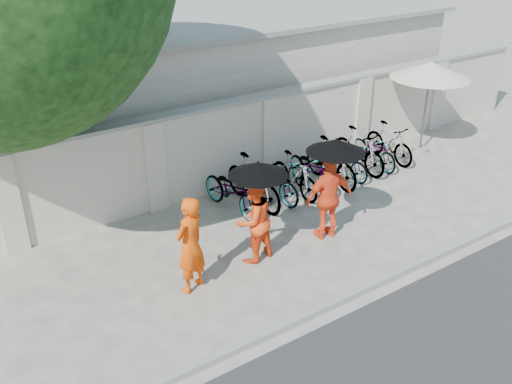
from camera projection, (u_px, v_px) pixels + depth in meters
ground at (277, 258)px, 10.85m from camera, size 80.00×80.00×0.00m
kerb at (336, 302)px, 9.57m from camera, size 40.00×0.16×0.12m
compound_wall at (231, 146)px, 13.26m from camera, size 20.00×0.30×2.00m
building_behind at (190, 77)px, 16.29m from camera, size 14.00×6.00×3.20m
monk_left at (190, 245)px, 9.61m from camera, size 0.76×0.65×1.78m
monk_center at (253, 220)px, 10.47m from camera, size 0.91×0.76×1.67m
parasol_center at (258, 169)px, 9.95m from camera, size 1.07×1.07×1.07m
monk_right at (329, 198)px, 11.18m from camera, size 1.08×0.57×1.75m
parasol_right at (336, 146)px, 10.62m from camera, size 1.12×1.12×1.14m
patio_umbrella at (431, 71)px, 14.57m from camera, size 2.19×2.19×2.44m
bike_0 at (232, 191)px, 12.31m from camera, size 0.84×1.91×0.97m
bike_1 at (253, 182)px, 12.52m from camera, size 0.66×1.95×1.15m
bike_2 at (272, 179)px, 12.87m from camera, size 0.82×1.86×0.95m
bike_3 at (295, 175)px, 13.01m from camera, size 0.48×1.66×1.00m
bike_4 at (312, 170)px, 13.33m from camera, size 0.76×1.84×0.94m
bike_5 at (331, 162)px, 13.51m from camera, size 0.56×1.86×1.11m
bike_6 at (344, 160)px, 13.94m from camera, size 0.66×1.66×0.86m
bike_7 at (359, 150)px, 14.19m from camera, size 0.52×1.82×1.09m
bike_8 at (375, 150)px, 14.50m from camera, size 0.71×1.69×0.86m
bike_9 at (389, 143)px, 14.75m from camera, size 0.53×1.70×1.01m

